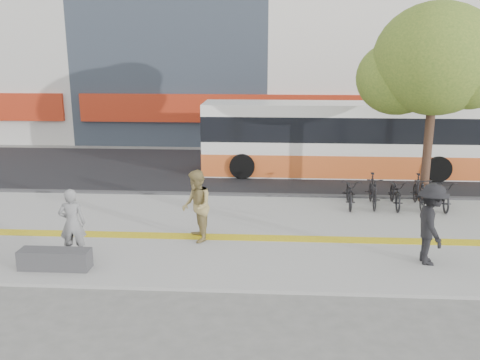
# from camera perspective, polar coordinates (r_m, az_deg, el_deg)

# --- Properties ---
(ground) EXTENTS (120.00, 120.00, 0.00)m
(ground) POSITION_cam_1_polar(r_m,az_deg,el_deg) (12.81, -6.82, -8.18)
(ground) COLOR #60605C
(ground) RESTS_ON ground
(sidewalk) EXTENTS (40.00, 7.00, 0.08)m
(sidewalk) POSITION_cam_1_polar(r_m,az_deg,el_deg) (14.17, -5.75, -5.71)
(sidewalk) COLOR gray
(sidewalk) RESTS_ON ground
(tactile_strip) EXTENTS (40.00, 0.45, 0.01)m
(tactile_strip) POSITION_cam_1_polar(r_m,az_deg,el_deg) (13.69, -6.09, -6.25)
(tactile_strip) COLOR yellow
(tactile_strip) RESTS_ON sidewalk
(street) EXTENTS (40.00, 8.00, 0.06)m
(street) POSITION_cam_1_polar(r_m,az_deg,el_deg) (21.31, -2.54, 1.21)
(street) COLOR black
(street) RESTS_ON ground
(curb) EXTENTS (40.00, 0.25, 0.14)m
(curb) POSITION_cam_1_polar(r_m,az_deg,el_deg) (17.45, -3.92, -1.67)
(curb) COLOR #353638
(curb) RESTS_ON ground
(bench) EXTENTS (1.60, 0.45, 0.45)m
(bench) POSITION_cam_1_polar(r_m,az_deg,el_deg) (12.37, -19.93, -8.30)
(bench) COLOR #353638
(bench) RESTS_ON sidewalk
(street_tree) EXTENTS (4.40, 3.80, 6.31)m
(street_tree) POSITION_cam_1_polar(r_m,az_deg,el_deg) (17.17, 20.80, 12.23)
(street_tree) COLOR #332017
(street_tree) RESTS_ON sidewalk
(bus) EXTENTS (10.52, 2.49, 2.80)m
(bus) POSITION_cam_1_polar(r_m,az_deg,el_deg) (20.59, 10.72, 4.34)
(bus) COLOR white
(bus) RESTS_ON street
(bicycle_row) EXTENTS (3.58, 1.80, 1.02)m
(bicycle_row) POSITION_cam_1_polar(r_m,az_deg,el_deg) (16.68, 16.99, -1.30)
(bicycle_row) COLOR black
(bicycle_row) RESTS_ON sidewalk
(seated_woman) EXTENTS (0.68, 0.51, 1.69)m
(seated_woman) POSITION_cam_1_polar(r_m,az_deg,el_deg) (12.67, -18.20, -4.63)
(seated_woman) COLOR black
(seated_woman) RESTS_ON sidewalk
(pedestrian_tan) EXTENTS (0.94, 1.07, 1.86)m
(pedestrian_tan) POSITION_cam_1_polar(r_m,az_deg,el_deg) (13.10, -4.88, -2.92)
(pedestrian_tan) COLOR #96834D
(pedestrian_tan) RESTS_ON sidewalk
(pedestrian_dark) EXTENTS (0.73, 1.24, 1.89)m
(pedestrian_dark) POSITION_cam_1_polar(r_m,az_deg,el_deg) (12.47, 20.55, -4.64)
(pedestrian_dark) COLOR black
(pedestrian_dark) RESTS_ON sidewalk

